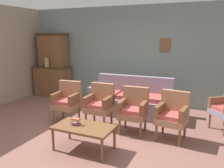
% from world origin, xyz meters
% --- Properties ---
extents(ground_plane, '(7.68, 7.68, 0.00)m').
position_xyz_m(ground_plane, '(0.00, 0.00, 0.00)').
color(ground_plane, '#84564C').
extents(wall_back_with_decor, '(6.40, 0.09, 2.70)m').
position_xyz_m(wall_back_with_decor, '(0.00, 2.63, 1.35)').
color(wall_back_with_decor, gray).
rests_on(wall_back_with_decor, ground).
extents(side_cabinet, '(1.16, 0.55, 0.93)m').
position_xyz_m(side_cabinet, '(-2.53, 2.25, 0.47)').
color(side_cabinet, brown).
rests_on(side_cabinet, ground).
extents(cabinet_upper_hutch, '(0.99, 0.38, 1.03)m').
position_xyz_m(cabinet_upper_hutch, '(-2.53, 2.33, 1.45)').
color(cabinet_upper_hutch, brown).
rests_on(cabinet_upper_hutch, side_cabinet).
extents(vase_on_cabinet, '(0.14, 0.14, 0.29)m').
position_xyz_m(vase_on_cabinet, '(-2.59, 2.08, 1.07)').
color(vase_on_cabinet, '#9C955E').
rests_on(vase_on_cabinet, side_cabinet).
extents(floral_couch, '(1.98, 0.86, 0.90)m').
position_xyz_m(floral_couch, '(0.33, 1.62, 0.33)').
color(floral_couch, gray).
rests_on(floral_couch, ground).
extents(armchair_near_cabinet, '(0.56, 0.53, 0.90)m').
position_xyz_m(armchair_near_cabinet, '(-0.80, 0.54, 0.50)').
color(armchair_near_cabinet, '#9E6B4C').
rests_on(armchair_near_cabinet, ground).
extents(armchair_near_couch_end, '(0.53, 0.50, 0.90)m').
position_xyz_m(armchair_near_couch_end, '(-0.03, 0.61, 0.50)').
color(armchair_near_couch_end, '#9E6B4C').
rests_on(armchair_near_couch_end, ground).
extents(armchair_by_doorway, '(0.54, 0.51, 0.90)m').
position_xyz_m(armchair_by_doorway, '(0.75, 0.56, 0.50)').
color(armchair_by_doorway, '#9E6B4C').
rests_on(armchair_by_doorway, ground).
extents(armchair_row_middle, '(0.57, 0.55, 0.90)m').
position_xyz_m(armchair_row_middle, '(1.50, 0.55, 0.50)').
color(armchair_row_middle, '#9E6B4C').
rests_on(armchair_row_middle, ground).
extents(coffee_table, '(1.00, 0.56, 0.42)m').
position_xyz_m(coffee_table, '(0.21, -0.46, 0.38)').
color(coffee_table, brown).
rests_on(coffee_table, ground).
extents(book_stack_on_table, '(0.15, 0.12, 0.11)m').
position_xyz_m(book_stack_on_table, '(0.05, -0.46, 0.48)').
color(book_stack_on_table, '#A3489E').
rests_on(book_stack_on_table, coffee_table).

